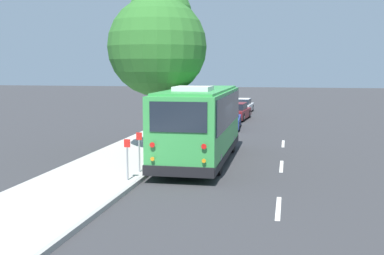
{
  "coord_description": "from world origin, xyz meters",
  "views": [
    {
      "loc": [
        -19.8,
        -3.21,
        4.02
      ],
      "look_at": [
        1.53,
        1.06,
        1.3
      ],
      "focal_mm": 45.0,
      "sensor_mm": 36.0,
      "label": 1
    }
  ],
  "objects_px": {
    "parked_sedan_blue": "(227,120)",
    "sign_post_far": "(139,152)",
    "shuttle_bus": "(200,121)",
    "fire_hydrant": "(188,129)",
    "sign_post_near": "(127,159)",
    "parked_sedan_maroon": "(236,112)",
    "street_tree": "(158,40)",
    "parked_sedan_white": "(242,106)"
  },
  "relations": [
    {
      "from": "parked_sedan_blue",
      "to": "sign_post_far",
      "type": "bearing_deg",
      "value": 170.88
    },
    {
      "from": "shuttle_bus",
      "to": "fire_hydrant",
      "type": "relative_size",
      "value": 10.83
    },
    {
      "from": "shuttle_bus",
      "to": "sign_post_near",
      "type": "height_order",
      "value": "shuttle_bus"
    },
    {
      "from": "parked_sedan_maroon",
      "to": "fire_hydrant",
      "type": "bearing_deg",
      "value": 175.91
    },
    {
      "from": "parked_sedan_maroon",
      "to": "sign_post_far",
      "type": "bearing_deg",
      "value": -179.85
    },
    {
      "from": "shuttle_bus",
      "to": "fire_hydrant",
      "type": "height_order",
      "value": "shuttle_bus"
    },
    {
      "from": "street_tree",
      "to": "sign_post_near",
      "type": "xyz_separation_m",
      "value": [
        -6.29,
        -0.6,
        -4.39
      ]
    },
    {
      "from": "parked_sedan_blue",
      "to": "fire_hydrant",
      "type": "height_order",
      "value": "parked_sedan_blue"
    },
    {
      "from": "parked_sedan_blue",
      "to": "sign_post_far",
      "type": "distance_m",
      "value": 14.66
    },
    {
      "from": "parked_sedan_maroon",
      "to": "sign_post_near",
      "type": "height_order",
      "value": "sign_post_near"
    },
    {
      "from": "shuttle_bus",
      "to": "parked_sedan_maroon",
      "type": "xyz_separation_m",
      "value": [
        17.0,
        0.27,
        -1.15
      ]
    },
    {
      "from": "parked_sedan_maroon",
      "to": "street_tree",
      "type": "relative_size",
      "value": 0.61
    },
    {
      "from": "sign_post_near",
      "to": "parked_sedan_maroon",
      "type": "bearing_deg",
      "value": -3.84
    },
    {
      "from": "street_tree",
      "to": "fire_hydrant",
      "type": "bearing_deg",
      "value": -6.07
    },
    {
      "from": "parked_sedan_maroon",
      "to": "street_tree",
      "type": "bearing_deg",
      "value": 176.59
    },
    {
      "from": "parked_sedan_blue",
      "to": "sign_post_far",
      "type": "relative_size",
      "value": 2.84
    },
    {
      "from": "sign_post_far",
      "to": "shuttle_bus",
      "type": "bearing_deg",
      "value": -28.6
    },
    {
      "from": "shuttle_bus",
      "to": "sign_post_near",
      "type": "distance_m",
      "value": 4.89
    },
    {
      "from": "parked_sedan_maroon",
      "to": "shuttle_bus",
      "type": "bearing_deg",
      "value": -174.85
    },
    {
      "from": "parked_sedan_white",
      "to": "sign_post_near",
      "type": "bearing_deg",
      "value": 179.5
    },
    {
      "from": "parked_sedan_blue",
      "to": "sign_post_near",
      "type": "height_order",
      "value": "sign_post_near"
    },
    {
      "from": "parked_sedan_white",
      "to": "sign_post_far",
      "type": "bearing_deg",
      "value": 179.37
    },
    {
      "from": "street_tree",
      "to": "sign_post_far",
      "type": "relative_size",
      "value": 5.27
    },
    {
      "from": "parked_sedan_white",
      "to": "sign_post_far",
      "type": "relative_size",
      "value": 2.9
    },
    {
      "from": "parked_sedan_maroon",
      "to": "sign_post_far",
      "type": "distance_m",
      "value": 20.19
    },
    {
      "from": "street_tree",
      "to": "parked_sedan_maroon",
      "type": "bearing_deg",
      "value": -7.66
    },
    {
      "from": "street_tree",
      "to": "sign_post_near",
      "type": "bearing_deg",
      "value": -174.53
    },
    {
      "from": "parked_sedan_maroon",
      "to": "parked_sedan_white",
      "type": "relative_size",
      "value": 1.11
    },
    {
      "from": "sign_post_far",
      "to": "fire_hydrant",
      "type": "distance_m",
      "value": 9.52
    },
    {
      "from": "sign_post_far",
      "to": "street_tree",
      "type": "bearing_deg",
      "value": 6.96
    },
    {
      "from": "parked_sedan_maroon",
      "to": "fire_hydrant",
      "type": "relative_size",
      "value": 5.87
    },
    {
      "from": "shuttle_bus",
      "to": "parked_sedan_blue",
      "type": "distance_m",
      "value": 11.52
    },
    {
      "from": "street_tree",
      "to": "sign_post_far",
      "type": "height_order",
      "value": "street_tree"
    },
    {
      "from": "parked_sedan_blue",
      "to": "parked_sedan_white",
      "type": "bearing_deg",
      "value": -2.89
    },
    {
      "from": "street_tree",
      "to": "parked_sedan_white",
      "type": "bearing_deg",
      "value": -5.09
    },
    {
      "from": "shuttle_bus",
      "to": "fire_hydrant",
      "type": "xyz_separation_m",
      "value": [
        6.37,
        1.83,
        -1.21
      ]
    },
    {
      "from": "shuttle_bus",
      "to": "parked_sedan_blue",
      "type": "bearing_deg",
      "value": 0.82
    },
    {
      "from": "street_tree",
      "to": "sign_post_far",
      "type": "distance_m",
      "value": 6.62
    },
    {
      "from": "parked_sedan_maroon",
      "to": "sign_post_near",
      "type": "xyz_separation_m",
      "value": [
        -21.5,
        1.44,
        0.28
      ]
    },
    {
      "from": "sign_post_near",
      "to": "fire_hydrant",
      "type": "xyz_separation_m",
      "value": [
        10.87,
        0.12,
        -0.34
      ]
    },
    {
      "from": "parked_sedan_white",
      "to": "sign_post_near",
      "type": "height_order",
      "value": "sign_post_near"
    },
    {
      "from": "parked_sedan_blue",
      "to": "sign_post_far",
      "type": "xyz_separation_m",
      "value": [
        -14.59,
        1.43,
        0.33
      ]
    }
  ]
}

